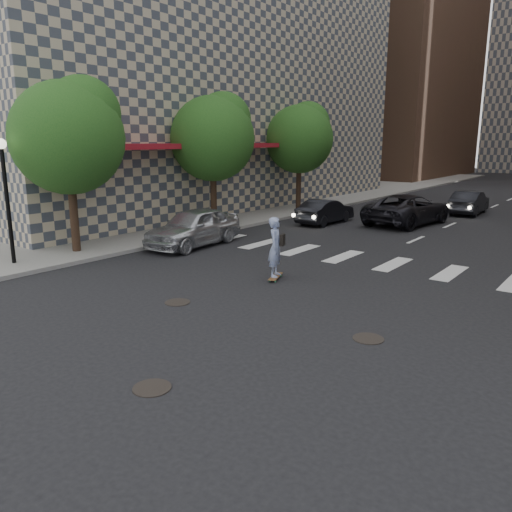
% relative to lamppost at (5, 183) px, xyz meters
% --- Properties ---
extents(ground, '(160.00, 160.00, 0.00)m').
position_rel_lamppost_xyz_m(ground, '(9.50, -0.50, -2.93)').
color(ground, black).
rests_on(ground, ground).
extents(sidewalk_left, '(13.00, 80.00, 0.15)m').
position_rel_lamppost_xyz_m(sidewalk_left, '(-5.00, 19.50, -2.86)').
color(sidewalk_left, gray).
rests_on(sidewalk_left, ground).
extents(building_left, '(16.40, 33.00, 25.00)m').
position_rel_lamppost_xyz_m(building_left, '(-8.99, 17.98, 9.55)').
color(building_left, tan).
rests_on(building_left, ground).
extents(tower_left, '(18.00, 24.00, 40.00)m').
position_rel_lamppost_xyz_m(tower_left, '(-10.50, 54.50, 17.07)').
color(tower_left, brown).
rests_on(tower_left, ground).
extents(lamppost, '(0.36, 0.36, 4.28)m').
position_rel_lamppost_xyz_m(lamppost, '(0.00, 0.00, 0.00)').
color(lamppost, black).
rests_on(lamppost, sidewalk_left).
extents(tree_a, '(4.20, 4.20, 6.60)m').
position_rel_lamppost_xyz_m(tree_a, '(0.05, 2.64, 1.71)').
color(tree_a, '#382619').
rests_on(tree_a, sidewalk_left).
extents(tree_b, '(4.20, 4.20, 6.60)m').
position_rel_lamppost_xyz_m(tree_b, '(0.05, 10.64, 1.71)').
color(tree_b, '#382619').
rests_on(tree_b, sidewalk_left).
extents(tree_c, '(4.20, 4.20, 6.60)m').
position_rel_lamppost_xyz_m(tree_c, '(0.05, 18.64, 1.71)').
color(tree_c, '#382619').
rests_on(tree_c, sidewalk_left).
extents(manhole_a, '(0.70, 0.70, 0.02)m').
position_rel_lamppost_xyz_m(manhole_a, '(10.70, -3.00, -2.92)').
color(manhole_a, black).
rests_on(manhole_a, ground).
extents(manhole_b, '(0.70, 0.70, 0.02)m').
position_rel_lamppost_xyz_m(manhole_b, '(7.50, 0.70, -2.92)').
color(manhole_b, black).
rests_on(manhole_b, ground).
extents(manhole_c, '(0.70, 0.70, 0.02)m').
position_rel_lamppost_xyz_m(manhole_c, '(12.80, 1.50, -2.92)').
color(manhole_c, black).
rests_on(manhole_c, ground).
extents(skateboarder, '(0.67, 1.03, 2.01)m').
position_rel_lamppost_xyz_m(skateboarder, '(8.27, 4.30, -1.88)').
color(skateboarder, brown).
rests_on(skateboarder, ground).
extents(silver_sedan, '(2.28, 4.88, 1.62)m').
position_rel_lamppost_xyz_m(silver_sedan, '(2.50, 6.48, -2.13)').
color(silver_sedan, silver).
rests_on(silver_sedan, ground).
extents(traffic_car_a, '(1.47, 4.00, 1.31)m').
position_rel_lamppost_xyz_m(traffic_car_a, '(3.94, 15.05, -2.28)').
color(traffic_car_a, black).
rests_on(traffic_car_a, ground).
extents(traffic_car_c, '(3.36, 6.01, 1.59)m').
position_rel_lamppost_xyz_m(traffic_car_c, '(7.56, 17.50, -2.14)').
color(traffic_car_c, black).
rests_on(traffic_car_c, ground).
extents(traffic_car_e, '(1.63, 4.29, 1.40)m').
position_rel_lamppost_xyz_m(traffic_car_e, '(9.10, 23.50, -2.23)').
color(traffic_car_e, black).
rests_on(traffic_car_e, ground).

